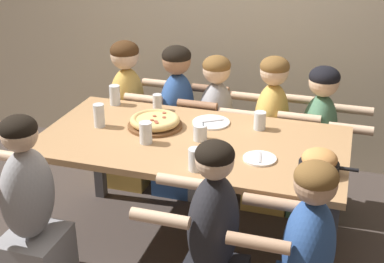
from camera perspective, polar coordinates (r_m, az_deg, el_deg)
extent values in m
plane|color=#423833|center=(3.61, 0.00, -12.17)|extent=(18.00, 18.00, 0.00)
cube|color=tan|center=(3.21, 0.00, -1.14)|extent=(1.84, 0.95, 0.04)
cube|color=#4C4C51|center=(3.41, -16.21, -8.08)|extent=(0.07, 0.07, 0.74)
cube|color=#4C4C51|center=(4.03, -9.96, -2.17)|extent=(0.07, 0.07, 0.74)
cube|color=#4C4C51|center=(3.64, 15.07, -5.71)|extent=(0.07, 0.07, 0.74)
cylinder|color=brown|center=(3.37, -3.96, 0.64)|extent=(0.35, 0.35, 0.02)
torus|color=#DBB26B|center=(3.36, -3.98, 1.21)|extent=(0.31, 0.31, 0.04)
cylinder|color=#E5C675|center=(3.36, -3.97, 1.09)|extent=(0.26, 0.26, 0.04)
cylinder|color=#9E4C38|center=(3.43, -2.99, 1.99)|extent=(0.02, 0.02, 0.01)
cylinder|color=#9E4C38|center=(3.30, -3.88, 1.08)|extent=(0.02, 0.02, 0.01)
cylinder|color=#9E4C38|center=(3.33, -4.30, 1.23)|extent=(0.02, 0.02, 0.01)
cylinder|color=#9E4C38|center=(3.28, -3.78, 0.93)|extent=(0.02, 0.02, 0.01)
cylinder|color=#9E4C38|center=(3.38, -4.02, 1.66)|extent=(0.02, 0.02, 0.01)
cylinder|color=#9E4C38|center=(3.36, -3.00, 1.52)|extent=(0.02, 0.02, 0.01)
cylinder|color=black|center=(2.90, 13.36, -3.76)|extent=(0.21, 0.21, 0.06)
cylinder|color=black|center=(2.89, 16.43, -3.89)|extent=(0.10, 0.02, 0.02)
ellipsoid|color=#D68E4C|center=(2.88, 13.45, -2.85)|extent=(0.19, 0.19, 0.10)
cylinder|color=white|center=(3.42, 2.04, 0.98)|extent=(0.24, 0.24, 0.01)
cube|color=#B7B7BC|center=(3.42, 2.05, 1.12)|extent=(0.15, 0.10, 0.01)
cylinder|color=white|center=(2.99, 7.23, -2.88)|extent=(0.19, 0.19, 0.01)
cube|color=#B7B7BC|center=(2.98, 7.24, -2.72)|extent=(0.04, 0.13, 0.01)
cylinder|color=silver|center=(3.18, 0.89, -0.10)|extent=(0.08, 0.08, 0.10)
cylinder|color=#1EA8DB|center=(3.18, 0.88, -0.32)|extent=(0.07, 0.07, 0.07)
cylinder|color=black|center=(3.17, 1.21, 0.05)|extent=(0.01, 0.01, 0.12)
cylinder|color=silver|center=(3.62, -3.72, 3.13)|extent=(0.06, 0.06, 0.11)
cylinder|color=black|center=(3.63, -3.71, 2.77)|extent=(0.05, 0.05, 0.06)
cylinder|color=silver|center=(3.40, -9.88, 1.70)|extent=(0.07, 0.07, 0.15)
cylinder|color=black|center=(3.41, -9.85, 1.24)|extent=(0.06, 0.06, 0.09)
cylinder|color=silver|center=(3.14, -4.96, -0.13)|extent=(0.08, 0.08, 0.13)
cylinder|color=black|center=(3.15, -4.94, -0.50)|extent=(0.07, 0.07, 0.09)
cylinder|color=silver|center=(3.34, 7.24, 1.16)|extent=(0.07, 0.07, 0.11)
cylinder|color=silver|center=(3.35, 7.22, 0.70)|extent=(0.07, 0.07, 0.06)
cylinder|color=silver|center=(2.83, 0.37, -3.00)|extent=(0.08, 0.08, 0.12)
cylinder|color=black|center=(2.84, 0.37, -3.37)|extent=(0.07, 0.07, 0.08)
cylinder|color=silver|center=(3.74, -8.24, 3.87)|extent=(0.07, 0.07, 0.14)
ellipsoid|color=#232328|center=(2.59, 2.30, -9.97)|extent=(0.24, 0.36, 0.53)
sphere|color=beige|center=(2.41, 2.44, -3.12)|extent=(0.18, 0.18, 0.18)
ellipsoid|color=black|center=(2.40, 2.45, -2.45)|extent=(0.18, 0.18, 0.13)
cylinder|color=beige|center=(2.45, -3.43, -9.22)|extent=(0.28, 0.06, 0.06)
cylinder|color=beige|center=(2.72, -0.92, -5.43)|extent=(0.28, 0.06, 0.06)
cube|color=#2D5193|center=(4.14, -1.52, -3.51)|extent=(0.32, 0.34, 0.42)
ellipsoid|color=#2D5193|center=(3.94, -1.60, 2.58)|extent=(0.24, 0.36, 0.52)
sphere|color=#9E7051|center=(3.83, -1.66, 7.59)|extent=(0.21, 0.21, 0.21)
ellipsoid|color=black|center=(3.81, -1.67, 8.11)|extent=(0.21, 0.21, 0.14)
cylinder|color=#9E7051|center=(4.00, 1.98, 4.55)|extent=(0.28, 0.06, 0.06)
cylinder|color=#9E7051|center=(3.69, 0.56, 2.84)|extent=(0.28, 0.06, 0.06)
cube|color=#477556|center=(3.97, 12.79, -5.49)|extent=(0.32, 0.34, 0.42)
ellipsoid|color=#477556|center=(3.77, 13.41, 0.41)|extent=(0.24, 0.36, 0.47)
sphere|color=beige|center=(3.66, 13.91, 5.17)|extent=(0.20, 0.20, 0.20)
ellipsoid|color=black|center=(3.64, 13.96, 5.69)|extent=(0.21, 0.21, 0.14)
cylinder|color=beige|center=(3.89, 16.77, 2.24)|extent=(0.28, 0.06, 0.06)
cylinder|color=beige|center=(3.58, 16.59, 0.28)|extent=(0.28, 0.06, 0.06)
cube|color=gold|center=(4.00, 8.05, -4.87)|extent=(0.32, 0.34, 0.42)
ellipsoid|color=gold|center=(3.79, 8.46, 1.33)|extent=(0.24, 0.36, 0.52)
sphere|color=beige|center=(3.67, 8.79, 6.38)|extent=(0.20, 0.20, 0.20)
ellipsoid|color=brown|center=(3.66, 8.83, 6.89)|extent=(0.20, 0.20, 0.14)
cylinder|color=beige|center=(3.89, 11.96, 3.32)|extent=(0.28, 0.06, 0.06)
cylinder|color=beige|center=(3.57, 11.36, 1.46)|extent=(0.28, 0.06, 0.06)
ellipsoid|color=#99999E|center=(2.98, -17.11, -6.35)|extent=(0.24, 0.36, 0.52)
sphere|color=beige|center=(2.82, -17.97, -0.25)|extent=(0.19, 0.19, 0.19)
ellipsoid|color=black|center=(2.81, -18.05, 0.36)|extent=(0.19, 0.19, 0.13)
cylinder|color=beige|center=(3.16, -18.78, -2.56)|extent=(0.28, 0.06, 0.06)
ellipsoid|color=#2D5193|center=(2.55, 12.35, -11.89)|extent=(0.24, 0.36, 0.48)
sphere|color=tan|center=(2.37, 13.06, -5.42)|extent=(0.19, 0.19, 0.19)
ellipsoid|color=brown|center=(2.36, 13.13, -4.71)|extent=(0.20, 0.20, 0.13)
cylinder|color=tan|center=(2.37, 7.08, -11.72)|extent=(0.28, 0.06, 0.06)
cylinder|color=tan|center=(2.66, 8.47, -7.52)|extent=(0.28, 0.06, 0.06)
cube|color=gold|center=(4.28, -6.62, -2.75)|extent=(0.32, 0.34, 0.42)
ellipsoid|color=gold|center=(4.08, -6.93, 3.18)|extent=(0.24, 0.36, 0.53)
sphere|color=beige|center=(3.97, -7.20, 8.06)|extent=(0.21, 0.21, 0.21)
ellipsoid|color=#422814|center=(3.96, -7.22, 8.57)|extent=(0.21, 0.21, 0.15)
cylinder|color=beige|center=(4.12, -3.42, 5.11)|extent=(0.28, 0.06, 0.06)
cylinder|color=beige|center=(3.82, -5.21, 3.49)|extent=(0.28, 0.06, 0.06)
cube|color=#99999E|center=(4.07, 2.43, -4.09)|extent=(0.32, 0.34, 0.42)
ellipsoid|color=#99999E|center=(3.87, 2.54, 1.84)|extent=(0.24, 0.36, 0.49)
sphere|color=beige|center=(3.76, 2.64, 6.59)|extent=(0.20, 0.20, 0.20)
ellipsoid|color=brown|center=(3.75, 2.65, 7.09)|extent=(0.20, 0.20, 0.14)
cylinder|color=beige|center=(3.95, 6.10, 3.69)|extent=(0.28, 0.06, 0.06)
cylinder|color=beige|center=(3.64, 5.01, 1.88)|extent=(0.28, 0.06, 0.06)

